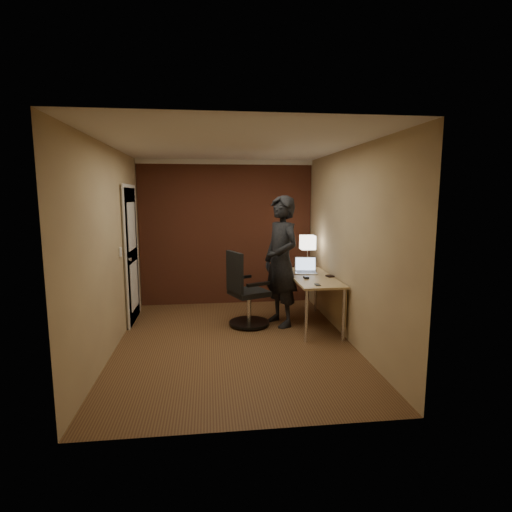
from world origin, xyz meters
name	(u,v)px	position (x,y,z in m)	size (l,w,h in m)	color
room	(211,228)	(-0.27, 1.54, 1.37)	(4.00, 4.00, 4.00)	brown
desk	(317,285)	(1.25, 0.58, 0.60)	(0.60, 1.50, 0.73)	tan
desk_lamp	(308,243)	(1.26, 1.21, 1.15)	(0.22, 0.22, 0.54)	silver
laptop	(306,268)	(1.15, 0.88, 0.79)	(0.37, 0.31, 0.23)	silver
mouse	(306,277)	(1.05, 0.44, 0.75)	(0.06, 0.10, 0.03)	black
phone	(317,285)	(1.10, 0.02, 0.73)	(0.06, 0.12, 0.01)	black
wallet	(330,276)	(1.43, 0.51, 0.74)	(0.09, 0.11, 0.02)	black
office_chair	(245,294)	(0.20, 0.62, 0.48)	(0.64, 0.69, 1.09)	black
person	(281,261)	(0.73, 0.65, 0.95)	(0.69, 0.45, 1.90)	black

